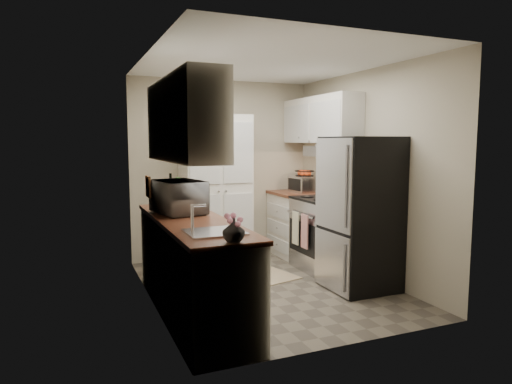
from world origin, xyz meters
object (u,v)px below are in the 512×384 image
wine_bottle (171,192)px  toaster_oven (304,184)px  pantry_cabinet (215,189)px  refrigerator (360,213)px  electric_range (325,233)px  microwave (179,197)px

wine_bottle → toaster_oven: size_ratio=0.86×
pantry_cabinet → refrigerator: bearing=-56.5°
refrigerator → toaster_oven: bearing=84.6°
electric_range → microwave: size_ratio=1.86×
pantry_cabinet → toaster_oven: 1.30m
toaster_oven → electric_range: bearing=-102.7°
electric_range → refrigerator: 0.88m
microwave → wine_bottle: (0.02, 0.49, 0.00)m
pantry_cabinet → refrigerator: (1.14, -1.73, -0.15)m
pantry_cabinet → wine_bottle: size_ratio=5.84×
microwave → toaster_oven: bearing=-71.5°
electric_range → refrigerator: size_ratio=0.66×
pantry_cabinet → electric_range: pantry_cabinet is taller
wine_bottle → toaster_oven: wine_bottle is taller
electric_range → pantry_cabinet: bearing=141.8°
refrigerator → microwave: refrigerator is taller
toaster_oven → wine_bottle: bearing=-164.8°
toaster_oven → refrigerator: bearing=-99.7°
wine_bottle → electric_range: bearing=-1.3°
pantry_cabinet → electric_range: bearing=-38.2°
refrigerator → wine_bottle: size_ratio=4.97×
pantry_cabinet → microwave: (-0.82, -1.37, 0.09)m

